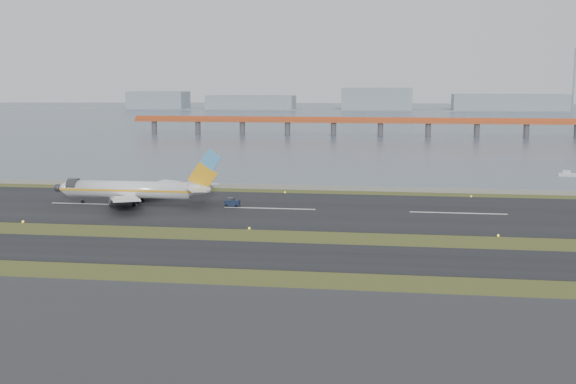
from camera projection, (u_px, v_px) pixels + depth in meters
ground at (241, 238)px, 126.91m from camera, size 1000.00×1000.00×0.00m
apron_strip at (129, 352)px, 73.09m from camera, size 1000.00×50.00×0.10m
taxiway_strip at (225, 253)px, 115.16m from camera, size 1000.00×18.00×0.10m
runway_strip at (270, 209)px, 156.26m from camera, size 1000.00×45.00×0.10m
seawall at (289, 187)px, 185.55m from camera, size 1000.00×2.50×1.00m
bay_water at (360, 117)px, 577.04m from camera, size 1400.00×800.00×1.30m
red_pier at (381, 122)px, 367.63m from camera, size 260.00×5.00×10.20m
far_shoreline at (380, 104)px, 730.77m from camera, size 1400.00×80.00×60.50m
airliner at (135, 190)px, 160.62m from camera, size 38.52×32.89×12.80m
pushback_tug at (232, 202)px, 158.52m from camera, size 3.23×1.95×2.06m
workboat_near at (572, 175)px, 209.95m from camera, size 7.99×4.35×1.85m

